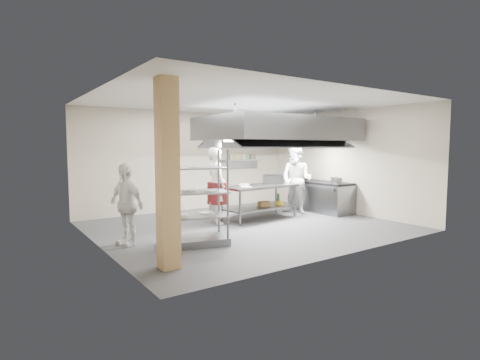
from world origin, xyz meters
TOP-DOWN VIEW (x-y plane):
  - floor at (0.00, 0.00)m, footprint 7.00×7.00m
  - ceiling at (0.00, 0.00)m, footprint 7.00×7.00m
  - wall_back at (0.00, 3.00)m, footprint 7.00×0.00m
  - wall_left at (-3.50, 0.00)m, footprint 0.00×6.00m
  - wall_right at (3.50, 0.00)m, footprint 0.00×6.00m
  - column at (-2.90, -1.90)m, footprint 0.30×0.30m
  - exhaust_hood at (1.30, 0.40)m, footprint 4.00×2.50m
  - hood_strip_a at (0.40, 0.40)m, footprint 1.60×0.12m
  - hood_strip_b at (2.20, 0.40)m, footprint 1.60×0.12m
  - wall_shelf at (1.80, 2.84)m, footprint 1.50×0.28m
  - island at (0.82, 0.59)m, footprint 2.24×1.11m
  - island_worktop at (0.82, 0.59)m, footprint 2.24×1.11m
  - island_undershelf at (0.82, 0.59)m, footprint 2.06×1.00m
  - pass_rack at (-1.88, -0.85)m, footprint 1.41×1.04m
  - cooking_range at (3.08, 0.50)m, footprint 0.80×2.00m
  - range_top at (3.08, 0.50)m, footprint 0.78×1.96m
  - chef_head at (-0.47, 0.69)m, footprint 0.55×0.76m
  - chef_line at (2.23, 0.66)m, footprint 1.06×1.18m
  - chef_plating at (-3.00, -0.10)m, footprint 0.67×1.03m
  - griddle at (1.39, 0.72)m, footprint 0.54×0.46m
  - wicker_basket at (1.01, 0.64)m, footprint 0.32×0.24m
  - stockpot at (3.11, -0.01)m, footprint 0.25×0.25m
  - plate_stack at (-1.88, -0.85)m, footprint 0.28×0.28m

SIDE VIEW (x-z plane):
  - floor at x=0.00m, z-range 0.00..0.00m
  - island_undershelf at x=0.82m, z-range 0.28..0.32m
  - wicker_basket at x=1.01m, z-range 0.32..0.45m
  - cooking_range at x=3.08m, z-range 0.00..0.84m
  - island at x=0.82m, z-range 0.00..0.91m
  - plate_stack at x=-1.88m, z-range 0.58..0.63m
  - chef_plating at x=-3.00m, z-range 0.00..1.62m
  - range_top at x=3.08m, z-range 0.84..0.90m
  - island_worktop at x=0.82m, z-range 0.85..0.91m
  - pass_rack at x=-1.88m, z-range 0.00..1.89m
  - chef_head at x=-0.47m, z-range 0.00..1.93m
  - stockpot at x=3.11m, z-range 0.90..1.07m
  - chef_line at x=2.23m, z-range 0.00..1.97m
  - griddle at x=1.39m, z-range 0.91..1.15m
  - wall_back at x=0.00m, z-range -2.00..5.00m
  - wall_left at x=-3.50m, z-range -1.50..4.50m
  - wall_right at x=3.50m, z-range -1.50..4.50m
  - column at x=-2.90m, z-range 0.00..3.00m
  - wall_shelf at x=1.80m, z-range 1.48..1.52m
  - hood_strip_a at x=0.40m, z-range 2.06..2.10m
  - hood_strip_b at x=2.20m, z-range 2.06..2.10m
  - exhaust_hood at x=1.30m, z-range 2.10..2.70m
  - ceiling at x=0.00m, z-range 3.00..3.00m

